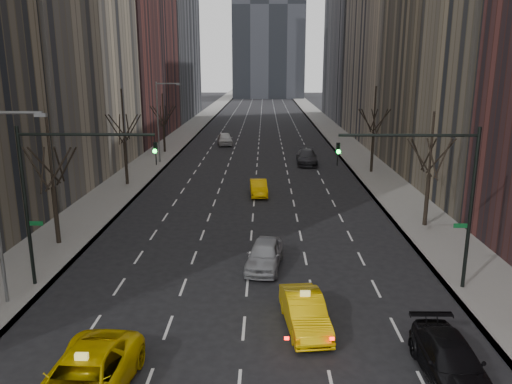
{
  "coord_description": "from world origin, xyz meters",
  "views": [
    {
      "loc": [
        0.86,
        -11.21,
        10.9
      ],
      "look_at": [
        0.35,
        17.88,
        3.5
      ],
      "focal_mm": 35.0,
      "sensor_mm": 36.0,
      "label": 1
    }
  ],
  "objects_px": {
    "taxi_suv": "(84,381)",
    "silver_sedan_ahead": "(265,255)",
    "parked_suv_black": "(451,361)",
    "taxi_sedan": "(305,312)"
  },
  "relations": [
    {
      "from": "taxi_suv",
      "to": "taxi_sedan",
      "type": "xyz_separation_m",
      "value": [
        7.66,
        5.04,
        -0.07
      ]
    },
    {
      "from": "taxi_sedan",
      "to": "parked_suv_black",
      "type": "distance_m",
      "value": 6.04
    },
    {
      "from": "taxi_sedan",
      "to": "parked_suv_black",
      "type": "height_order",
      "value": "taxi_sedan"
    },
    {
      "from": "taxi_sedan",
      "to": "silver_sedan_ahead",
      "type": "distance_m",
      "value": 6.75
    },
    {
      "from": "taxi_suv",
      "to": "parked_suv_black",
      "type": "bearing_deg",
      "value": 9.83
    },
    {
      "from": "taxi_sedan",
      "to": "silver_sedan_ahead",
      "type": "bearing_deg",
      "value": 97.48
    },
    {
      "from": "taxi_sedan",
      "to": "parked_suv_black",
      "type": "bearing_deg",
      "value": -42.94
    },
    {
      "from": "taxi_suv",
      "to": "silver_sedan_ahead",
      "type": "height_order",
      "value": "taxi_suv"
    },
    {
      "from": "taxi_suv",
      "to": "silver_sedan_ahead",
      "type": "distance_m",
      "value": 13.01
    },
    {
      "from": "silver_sedan_ahead",
      "to": "parked_suv_black",
      "type": "xyz_separation_m",
      "value": [
        6.62,
        -10.06,
        -0.05
      ]
    }
  ]
}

